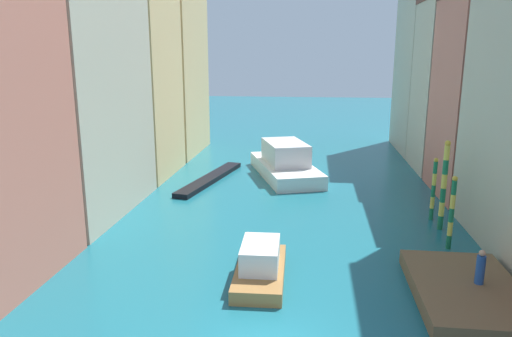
{
  "coord_description": "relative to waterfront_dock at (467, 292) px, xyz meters",
  "views": [
    {
      "loc": [
        1.34,
        -14.26,
        9.75
      ],
      "look_at": [
        -2.82,
        20.16,
        1.5
      ],
      "focal_mm": 33.47,
      "sensor_mm": 36.0,
      "label": 1
    }
  ],
  "objects": [
    {
      "name": "ground_plane",
      "position": [
        -7.77,
        20.05,
        -0.32
      ],
      "size": [
        154.0,
        154.0,
        0.0
      ],
      "primitive_type": "plane",
      "color": "#196070"
    },
    {
      "name": "motorboat_0",
      "position": [
        -8.6,
        0.83,
        0.33
      ],
      "size": [
        2.28,
        5.14,
        1.68
      ],
      "color": "olive",
      "rests_on": "ground"
    },
    {
      "name": "mooring_pole_1",
      "position": [
        0.97,
        8.23,
        2.32
      ],
      "size": [
        0.33,
        0.33,
        5.19
      ],
      "color": "#197247",
      "rests_on": "ground"
    },
    {
      "name": "waterfront_dock",
      "position": [
        0.0,
        0.0,
        0.0
      ],
      "size": [
        4.22,
        6.74,
        0.65
      ],
      "color": "brown",
      "rests_on": "ground"
    },
    {
      "name": "building_left_3",
      "position": [
        -21.06,
        28.41,
        7.89
      ],
      "size": [
        6.32,
        10.17,
        16.4
      ],
      "color": "#DBB77A",
      "rests_on": "ground"
    },
    {
      "name": "building_right_3",
      "position": [
        5.51,
        23.72,
        7.04
      ],
      "size": [
        6.32,
        7.32,
        14.7
      ],
      "color": "#BCB299",
      "rests_on": "ground"
    },
    {
      "name": "building_left_1",
      "position": [
        -21.06,
        9.09,
        10.06
      ],
      "size": [
        6.32,
        11.22,
        20.74
      ],
      "color": "#BCB299",
      "rests_on": "ground"
    },
    {
      "name": "mooring_pole_0",
      "position": [
        0.69,
        5.37,
        1.66
      ],
      "size": [
        0.27,
        0.27,
        3.88
      ],
      "color": "#197247",
      "rests_on": "ground"
    },
    {
      "name": "gondola_black",
      "position": [
        -14.44,
        17.34,
        -0.14
      ],
      "size": [
        3.32,
        10.62,
        0.37
      ],
      "color": "black",
      "rests_on": "ground"
    },
    {
      "name": "mooring_pole_2",
      "position": [
        0.85,
        9.91,
        1.64
      ],
      "size": [
        0.26,
        0.26,
        3.84
      ],
      "color": "#197247",
      "rests_on": "ground"
    },
    {
      "name": "building_left_2",
      "position": [
        -21.06,
        18.9,
        9.0
      ],
      "size": [
        6.32,
        8.04,
        18.61
      ],
      "color": "#DBB77A",
      "rests_on": "ground"
    },
    {
      "name": "building_right_2",
      "position": [
        5.51,
        15.87,
        6.74
      ],
      "size": [
        6.32,
        7.98,
        14.11
      ],
      "color": "#C6705B",
      "rests_on": "ground"
    },
    {
      "name": "person_on_dock",
      "position": [
        0.49,
        0.17,
        1.0
      ],
      "size": [
        0.36,
        0.36,
        1.46
      ],
      "color": "#234C93",
      "rests_on": "waterfront_dock"
    },
    {
      "name": "vaporetto_white",
      "position": [
        -8.64,
        19.64,
        0.77
      ],
      "size": [
        6.84,
        10.8,
        2.86
      ],
      "color": "white",
      "rests_on": "ground"
    },
    {
      "name": "building_right_4",
      "position": [
        5.51,
        32.56,
        9.45
      ],
      "size": [
        6.32,
        10.38,
        19.51
      ],
      "color": "#BCB299",
      "rests_on": "ground"
    }
  ]
}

